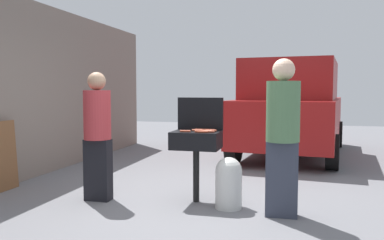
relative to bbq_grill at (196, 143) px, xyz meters
The scene contains 17 objects.
ground_plane 0.76m from the bbq_grill, 165.22° to the left, with size 24.00×24.00×0.00m, color slate.
house_wall_side 3.24m from the bbq_grill, 161.19° to the left, with size 0.24×8.00×2.84m, color slate.
bbq_grill is the anchor object (origin of this frame).
grill_lid_open 0.41m from the bbq_grill, 90.00° to the left, with size 0.60×0.05×0.42m, color black.
hot_dog_0 0.23m from the bbq_grill, 129.96° to the right, with size 0.03×0.03×0.13m, color #B74C33.
hot_dog_1 0.24m from the bbq_grill, 32.63° to the left, with size 0.03×0.03×0.13m, color #C6593D.
hot_dog_2 0.16m from the bbq_grill, 79.02° to the left, with size 0.03×0.03×0.13m, color #C6593D.
hot_dog_3 0.24m from the bbq_grill, ahead, with size 0.03×0.03×0.13m, color #AD4228.
hot_dog_4 0.25m from the bbq_grill, 52.01° to the right, with size 0.03×0.03×0.13m, color #AD4228.
hot_dog_5 0.18m from the bbq_grill, 70.37° to the left, with size 0.03×0.03×0.13m, color #B74C33.
hot_dog_6 0.22m from the bbq_grill, 58.28° to the right, with size 0.03×0.03×0.13m, color #AD4228.
hot_dog_7 0.22m from the bbq_grill, 17.41° to the right, with size 0.03×0.03×0.13m, color #B74C33.
hot_dog_8 0.26m from the bbq_grill, 27.75° to the right, with size 0.03×0.03×0.13m, color #B74C33.
propane_tank 0.65m from the bbq_grill, 22.07° to the right, with size 0.32×0.32×0.62m.
person_left 1.27m from the bbq_grill, 168.81° to the right, with size 0.34×0.34×1.64m.
person_right 1.14m from the bbq_grill, 16.99° to the right, with size 0.37×0.37×1.76m.
parked_minivan 4.31m from the bbq_grill, 75.06° to the left, with size 2.44×4.59×2.02m.
Camera 1 is at (1.31, -4.91, 1.42)m, focal length 37.88 mm.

